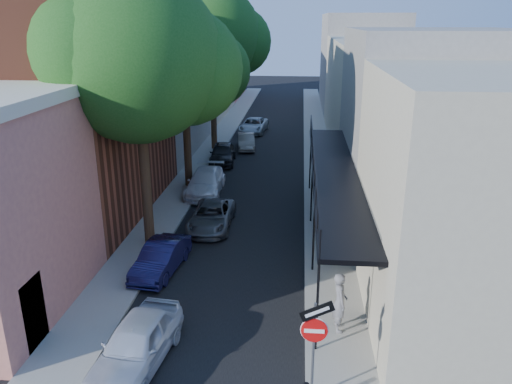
% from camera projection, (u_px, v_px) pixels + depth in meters
% --- Properties ---
extents(road_surface, '(6.00, 64.00, 0.01)m').
position_uv_depth(road_surface, '(267.00, 141.00, 40.57)').
color(road_surface, black).
rests_on(road_surface, ground).
extents(sidewalk_left, '(2.00, 64.00, 0.12)m').
position_uv_depth(sidewalk_left, '(218.00, 140.00, 40.89)').
color(sidewalk_left, gray).
rests_on(sidewalk_left, ground).
extents(sidewalk_right, '(2.00, 64.00, 0.12)m').
position_uv_depth(sidewalk_right, '(316.00, 142.00, 40.22)').
color(sidewalk_right, gray).
rests_on(sidewalk_right, ground).
extents(buildings_left, '(10.10, 59.10, 12.00)m').
position_uv_depth(buildings_left, '(146.00, 80.00, 38.58)').
color(buildings_left, tan).
rests_on(buildings_left, ground).
extents(buildings_right, '(9.80, 55.00, 10.00)m').
position_uv_depth(buildings_right, '(385.00, 89.00, 37.89)').
color(buildings_right, '#B9B298').
rests_on(buildings_right, ground).
extents(sign_post, '(0.89, 0.17, 2.99)m').
position_uv_depth(sign_post, '(314.00, 334.00, 12.32)').
color(sign_post, '#595B60').
rests_on(sign_post, ground).
extents(oak_near, '(7.48, 6.80, 11.42)m').
position_uv_depth(oak_near, '(149.00, 60.00, 19.70)').
color(oak_near, '#2F2013').
rests_on(oak_near, ground).
extents(oak_mid, '(6.60, 6.00, 10.20)m').
position_uv_depth(oak_mid, '(191.00, 64.00, 27.47)').
color(oak_mid, '#2F2013').
rests_on(oak_mid, ground).
extents(oak_far, '(7.70, 7.00, 11.90)m').
position_uv_depth(oak_far, '(218.00, 36.00, 35.58)').
color(oak_far, '#2F2013').
rests_on(oak_far, ground).
extents(parked_car_a, '(2.11, 4.21, 1.38)m').
position_uv_depth(parked_car_a, '(137.00, 343.00, 14.16)').
color(parked_car_a, silver).
rests_on(parked_car_a, ground).
extents(parked_car_b, '(1.72, 3.77, 1.20)m').
position_uv_depth(parked_car_b, '(161.00, 258.00, 19.44)').
color(parked_car_b, '#14123B').
rests_on(parked_car_b, ground).
extents(parked_car_c, '(1.91, 4.13, 1.15)m').
position_uv_depth(parked_car_c, '(212.00, 216.00, 23.63)').
color(parked_car_c, '#4F5155').
rests_on(parked_car_c, ground).
extents(parked_car_d, '(1.98, 4.66, 1.34)m').
position_uv_depth(parked_car_d, '(205.00, 182.00, 28.27)').
color(parked_car_d, white).
rests_on(parked_car_d, ground).
extents(parked_car_e, '(1.92, 4.20, 1.40)m').
position_uv_depth(parked_car_e, '(223.00, 153.00, 34.24)').
color(parked_car_e, black).
rests_on(parked_car_e, ground).
extents(parked_car_f, '(1.68, 3.66, 1.16)m').
position_uv_depth(parked_car_f, '(246.00, 142.00, 38.05)').
color(parked_car_f, gray).
rests_on(parked_car_f, ground).
extents(parked_car_g, '(2.52, 4.70, 1.25)m').
position_uv_depth(parked_car_g, '(254.00, 125.00, 43.62)').
color(parked_car_g, '#9EA8B2').
rests_on(parked_car_g, ground).
extents(pedestrian, '(0.54, 0.76, 1.97)m').
position_uv_depth(pedestrian, '(340.00, 302.00, 15.47)').
color(pedestrian, slate).
rests_on(pedestrian, sidewalk_right).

